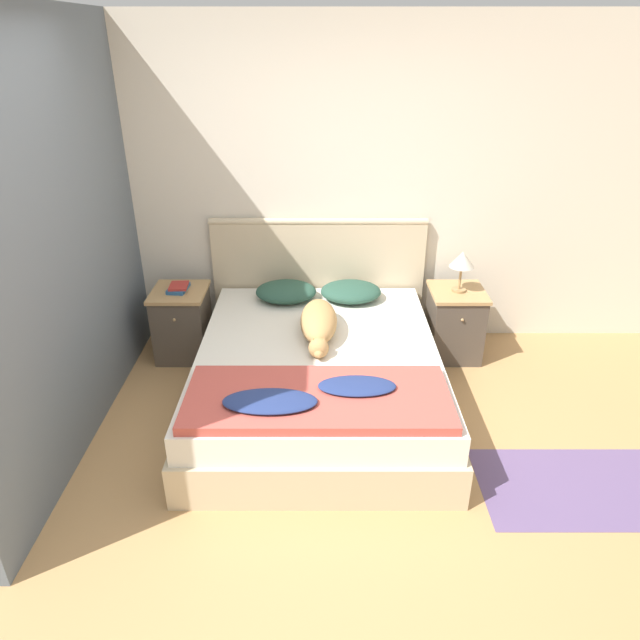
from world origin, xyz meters
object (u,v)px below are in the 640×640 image
(table_lamp, at_px, (464,261))
(book_stack, at_px, (180,287))
(nightstand_right, at_px, (456,323))
(pillow_left, at_px, (288,291))
(nightstand_left, at_px, (184,323))
(bed, at_px, (320,377))
(pillow_right, at_px, (353,292))
(dog, at_px, (321,323))

(table_lamp, bearing_deg, book_stack, 179.58)
(book_stack, bearing_deg, nightstand_right, -0.10)
(book_stack, distance_m, table_lamp, 2.21)
(pillow_left, height_order, book_stack, book_stack)
(nightstand_left, bearing_deg, bed, -33.25)
(pillow_right, height_order, dog, dog)
(pillow_left, height_order, pillow_right, same)
(dog, bearing_deg, bed, -91.67)
(bed, xyz_separation_m, nightstand_right, (1.10, 0.72, 0.06))
(nightstand_right, bearing_deg, pillow_left, 177.77)
(nightstand_left, bearing_deg, dog, -26.29)
(nightstand_right, relative_size, pillow_right, 1.19)
(pillow_right, relative_size, table_lamp, 1.48)
(book_stack, bearing_deg, pillow_left, 3.34)
(book_stack, xyz_separation_m, table_lamp, (2.20, -0.02, 0.23))
(book_stack, bearing_deg, nightstand_left, -101.75)
(nightstand_right, height_order, pillow_left, pillow_left)
(pillow_right, xyz_separation_m, table_lamp, (0.84, -0.07, 0.28))
(dog, bearing_deg, nightstand_right, 26.51)
(bed, height_order, table_lamp, table_lamp)
(nightstand_left, distance_m, table_lamp, 2.27)
(nightstand_left, xyz_separation_m, dog, (1.11, -0.55, 0.28))
(dog, bearing_deg, book_stack, 153.52)
(nightstand_right, bearing_deg, book_stack, 179.90)
(bed, relative_size, book_stack, 9.42)
(pillow_left, height_order, dog, dog)
(pillow_right, distance_m, table_lamp, 0.89)
(pillow_right, distance_m, book_stack, 1.36)
(pillow_right, distance_m, dog, 0.65)
(nightstand_left, xyz_separation_m, pillow_right, (1.36, 0.05, 0.25))
(bed, xyz_separation_m, dog, (0.01, 0.18, 0.34))
(pillow_left, bearing_deg, bed, -71.54)
(nightstand_right, bearing_deg, pillow_right, 176.40)
(bed, xyz_separation_m, book_stack, (-1.10, 0.73, 0.36))
(nightstand_right, relative_size, table_lamp, 1.76)
(pillow_right, height_order, book_stack, book_stack)
(bed, height_order, nightstand_left, nightstand_left)
(dog, relative_size, book_stack, 3.72)
(nightstand_left, bearing_deg, book_stack, 78.25)
(bed, distance_m, pillow_right, 0.87)
(pillow_left, bearing_deg, dog, -66.25)
(nightstand_left, xyz_separation_m, pillow_left, (0.84, 0.05, 0.25))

